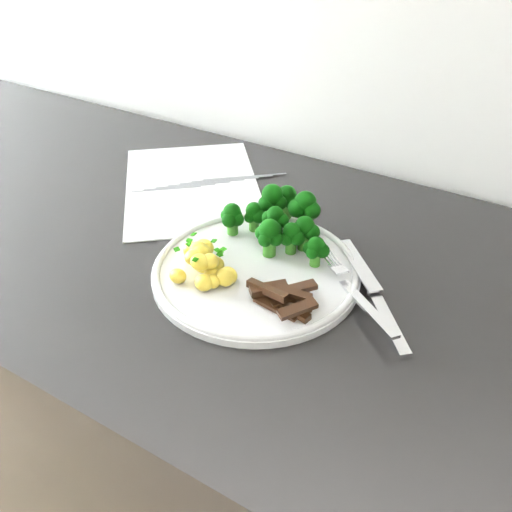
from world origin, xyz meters
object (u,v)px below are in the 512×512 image
at_px(plate, 256,270).
at_px(potatoes, 204,262).
at_px(fork, 357,294).
at_px(knife, 379,305).
at_px(broccoli, 282,218).
at_px(counter, 237,453).
at_px(recipe_paper, 192,186).
at_px(beef_strips, 285,298).

distance_m(plate, potatoes, 0.07).
bearing_deg(fork, knife, 9.50).
bearing_deg(knife, broccoli, 159.65).
bearing_deg(counter, knife, -3.43).
bearing_deg(knife, potatoes, -165.83).
xyz_separation_m(potatoes, fork, (0.19, 0.05, -0.01)).
bearing_deg(recipe_paper, plate, -35.17).
bearing_deg(fork, counter, 174.75).
relative_size(plate, knife, 1.56).
xyz_separation_m(counter, potatoes, (0.01, -0.07, 0.50)).
bearing_deg(fork, beef_strips, -142.56).
distance_m(potatoes, knife, 0.22).
distance_m(plate, broccoli, 0.09).
bearing_deg(counter, plate, -25.69).
height_order(counter, broccoli, broccoli).
relative_size(plate, fork, 1.82).
distance_m(recipe_paper, potatoes, 0.25).
bearing_deg(fork, broccoli, 154.57).
xyz_separation_m(recipe_paper, beef_strips, (0.28, -0.19, 0.02)).
distance_m(counter, broccoli, 0.52).
bearing_deg(beef_strips, recipe_paper, 145.38).
height_order(plate, fork, fork).
bearing_deg(broccoli, fork, -25.43).
bearing_deg(broccoli, knife, -20.35).
bearing_deg(broccoli, counter, -137.44).
bearing_deg(broccoli, plate, -85.98).
relative_size(recipe_paper, knife, 2.15).
distance_m(counter, beef_strips, 0.51).
bearing_deg(potatoes, beef_strips, -1.47).
height_order(recipe_paper, fork, fork).
xyz_separation_m(recipe_paper, broccoli, (0.21, -0.07, 0.04)).
bearing_deg(fork, plate, -175.57).
relative_size(counter, fork, 16.96).
distance_m(recipe_paper, fork, 0.38).
distance_m(counter, fork, 0.53).
xyz_separation_m(broccoli, beef_strips, (0.07, -0.12, -0.02)).
height_order(potatoes, knife, potatoes).
distance_m(potatoes, fork, 0.19).
bearing_deg(plate, recipe_paper, 144.83).
height_order(fork, knife, fork).
bearing_deg(beef_strips, fork, 37.44).
height_order(broccoli, knife, broccoli).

